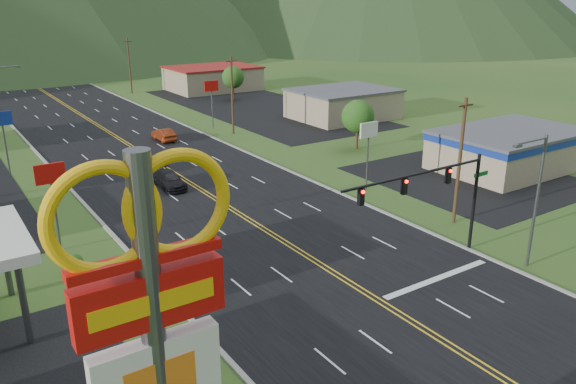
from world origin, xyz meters
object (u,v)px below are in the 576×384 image
streetlight_east (535,194)px  car_red_far (164,135)px  pylon_sign (154,340)px  car_dark_mid (169,180)px  traffic_signal (437,188)px  streetlight_west (0,96)px

streetlight_east → car_red_far: size_ratio=1.95×
pylon_sign → car_dark_mid: (14.85, 36.72, -8.56)m
car_dark_mid → car_red_far: (6.55, 17.71, 0.02)m
traffic_signal → car_dark_mid: 26.59m
traffic_signal → streetlight_west: 58.88m
streetlight_west → traffic_signal: bearing=-72.0°
traffic_signal → car_red_far: 42.74m
car_dark_mid → car_red_far: 18.88m
traffic_signal → car_dark_mid: size_ratio=2.56×
car_dark_mid → car_red_far: car_red_far is taller
car_red_far → streetlight_west: bearing=-40.4°
streetlight_east → car_red_far: (-6.78, 46.43, -4.42)m
pylon_sign → car_dark_mid: size_ratio=2.74×
traffic_signal → streetlight_east: size_ratio=1.46×
traffic_signal → streetlight_west: size_ratio=1.46×
car_dark_mid → traffic_signal: bearing=-68.1°
pylon_sign → car_red_far: pylon_sign is taller
car_dark_mid → car_red_far: size_ratio=1.11×
traffic_signal → car_dark_mid: traffic_signal is taller
traffic_signal → car_red_far: size_ratio=2.84×
pylon_sign → traffic_signal: (23.48, 12.00, -3.97)m
traffic_signal → streetlight_east: streetlight_east is taller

